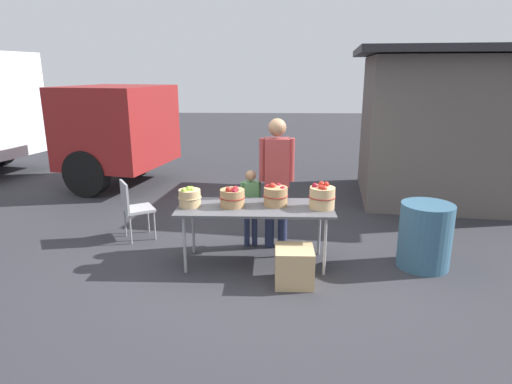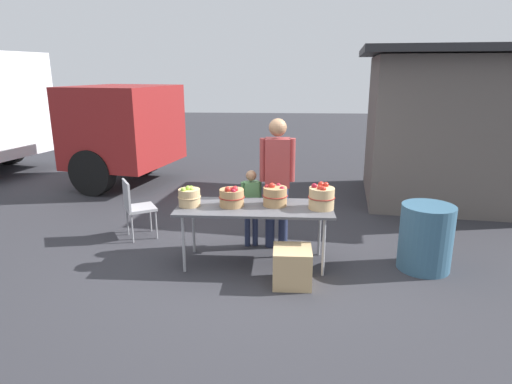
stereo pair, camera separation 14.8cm
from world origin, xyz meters
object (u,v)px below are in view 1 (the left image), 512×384
Objects in this scene: apple_basket_red_0 at (232,197)px; child_customer at (251,202)px; market_table at (255,210)px; apple_basket_red_1 at (276,195)px; produce_crate at (294,266)px; trash_barrel at (425,236)px; folding_chair at (133,205)px; apple_basket_green_0 at (190,197)px; vendor_adult at (277,173)px; apple_basket_red_2 at (322,197)px.

apple_basket_red_0 is 0.30× the size of child_customer.
apple_basket_red_1 reaches higher than market_table.
market_table is 0.86m from produce_crate.
apple_basket_red_0 is 0.74× the size of produce_crate.
apple_basket_red_1 reaches higher than trash_barrel.
apple_basket_red_1 is 0.66m from child_customer.
apple_basket_red_0 is 1.71m from folding_chair.
child_customer is (-0.33, 0.51, -0.25)m from apple_basket_red_1.
child_customer is 1.32× the size of trash_barrel.
trash_barrel is 1.88× the size of produce_crate.
folding_chair is 2.00× the size of produce_crate.
apple_basket_red_0 reaches higher than produce_crate.
child_customer is at bearing 98.10° from market_table.
folding_chair is (-1.48, 0.77, -0.36)m from apple_basket_red_0.
apple_basket_green_0 reaches higher than trash_barrel.
apple_basket_green_0 is at bearing -178.09° from apple_basket_red_0.
produce_crate is (-1.62, -0.50, -0.19)m from trash_barrel.
child_customer is 2.49× the size of produce_crate.
child_customer is (0.20, 0.57, -0.24)m from apple_basket_red_0.
apple_basket_red_0 reaches higher than apple_basket_green_0.
vendor_adult reaches higher than child_customer.
apple_basket_red_0 is at bearing -179.69° from market_table.
apple_basket_green_0 is 0.87× the size of apple_basket_red_2.
apple_basket_red_2 is at bearing 132.14° from child_customer.
trash_barrel is at bearing 17.27° from produce_crate.
vendor_adult is 2.11m from folding_chair.
apple_basket_red_2 is 0.40× the size of trash_barrel.
apple_basket_red_1 is 0.29× the size of child_customer.
folding_chair is at bearing 149.69° from produce_crate.
apple_basket_red_2 is at bearing -2.14° from market_table.
apple_basket_green_0 is 0.96m from child_customer.
folding_chair is at bearing 152.63° from apple_basket_red_0.
market_table reaches higher than produce_crate.
market_table is at bearing 1.35° from apple_basket_green_0.
vendor_adult reaches higher than produce_crate.
apple_basket_green_0 is 1.22m from vendor_adult.
market_table is 2.10m from trash_barrel.
market_table is 0.32m from apple_basket_red_0.
market_table is 0.58m from child_customer.
apple_basket_red_0 is at bearing 179.35° from trash_barrel.
vendor_adult reaches higher than trash_barrel.
market_table is 0.83m from apple_basket_red_2.
apple_basket_red_0 is 0.18× the size of vendor_adult.
folding_chair is at bearing 156.47° from market_table.
apple_basket_red_2 is 0.81m from vendor_adult.
produce_crate is at bearing -124.54° from apple_basket_red_2.
folding_chair is at bearing 140.81° from apple_basket_green_0.
apple_basket_green_0 is 1.05m from apple_basket_red_1.
apple_basket_red_1 is (0.52, 0.06, 0.01)m from apple_basket_red_0.
apple_basket_red_1 is at bearing 177.28° from trash_barrel.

